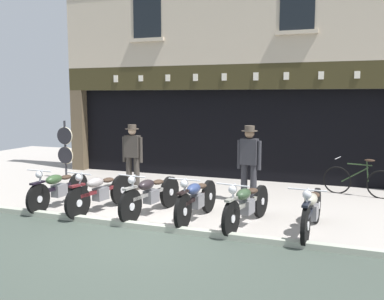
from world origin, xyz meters
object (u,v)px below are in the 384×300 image
object	(u,v)px
motorcycle_center_right	(247,204)
tyre_sign_pole	(65,146)
motorcycle_far_left	(59,188)
shopkeeper_center	(249,160)
salesman_left	(133,154)
motorcycle_right	(312,209)
leaning_bicycle	(359,181)
motorcycle_left	(100,192)
motorcycle_center_left	(151,194)
motorcycle_center	(196,199)
advert_board_far	(326,118)
advert_board_near	(279,120)

from	to	relation	value
motorcycle_center_right	tyre_sign_pole	xyz separation A→B (m)	(-6.06, 2.71, 0.54)
motorcycle_far_left	shopkeeper_center	bearing A→B (deg)	-151.27
salesman_left	shopkeeper_center	world-z (taller)	shopkeeper_center
motorcycle_right	leaning_bicycle	world-z (taller)	motorcycle_right
motorcycle_far_left	motorcycle_left	world-z (taller)	motorcycle_left
shopkeeper_center	motorcycle_center_left	bearing A→B (deg)	51.57
motorcycle_center_right	tyre_sign_pole	size ratio (longest dim) A/B	1.21
motorcycle_far_left	motorcycle_center_right	distance (m)	4.17
motorcycle_left	tyre_sign_pole	distance (m)	4.09
salesman_left	motorcycle_left	bearing A→B (deg)	97.41
motorcycle_center	advert_board_far	distance (m)	5.14
tyre_sign_pole	motorcycle_left	bearing A→B (deg)	-43.37
motorcycle_center_right	shopkeeper_center	xyz separation A→B (m)	(-0.39, 1.83, 0.56)
salesman_left	tyre_sign_pole	xyz separation A→B (m)	(-2.53, 0.58, 0.03)
motorcycle_right	advert_board_far	distance (m)	4.74
advert_board_far	motorcycle_far_left	bearing A→B (deg)	-138.90
tyre_sign_pole	advert_board_near	size ratio (longest dim) A/B	1.55
motorcycle_left	motorcycle_center_left	xyz separation A→B (m)	(1.11, 0.14, 0.00)
motorcycle_center_right	leaning_bicycle	distance (m)	3.94
motorcycle_right	leaning_bicycle	size ratio (longest dim) A/B	1.23
motorcycle_center	advert_board_far	bearing A→B (deg)	-112.60
motorcycle_far_left	motorcycle_center_left	distance (m)	2.17
motorcycle_center	salesman_left	bearing A→B (deg)	-37.24
motorcycle_right	advert_board_far	bearing A→B (deg)	-86.49
leaning_bicycle	motorcycle_center_right	bearing A→B (deg)	162.68
motorcycle_far_left	motorcycle_center	world-z (taller)	motorcycle_center
shopkeeper_center	leaning_bicycle	xyz separation A→B (m)	(2.37, 1.57, -0.61)
motorcycle_center	motorcycle_left	bearing A→B (deg)	5.48
motorcycle_right	salesman_left	bearing A→B (deg)	-21.90
motorcycle_center	tyre_sign_pole	world-z (taller)	tyre_sign_pole
motorcycle_left	shopkeeper_center	xyz separation A→B (m)	(2.73, 1.90, 0.55)
motorcycle_far_left	motorcycle_center	size ratio (longest dim) A/B	0.98
motorcycle_center_left	advert_board_far	xyz separation A→B (m)	(3.09, 4.46, 1.40)
advert_board_near	shopkeeper_center	bearing A→B (deg)	-94.80
motorcycle_far_left	tyre_sign_pole	world-z (taller)	tyre_sign_pole
motorcycle_center	advert_board_near	world-z (taller)	advert_board_near
shopkeeper_center	leaning_bicycle	distance (m)	2.91
salesman_left	motorcycle_far_left	bearing A→B (deg)	70.37
leaning_bicycle	motorcycle_left	bearing A→B (deg)	137.23
advert_board_near	motorcycle_left	bearing A→B (deg)	-122.69
motorcycle_right	motorcycle_left	bearing A→B (deg)	3.46
advert_board_near	motorcycle_center_left	bearing A→B (deg)	-112.43
motorcycle_left	motorcycle_right	xyz separation A→B (m)	(4.28, 0.07, 0.00)
motorcycle_center_right	salesman_left	xyz separation A→B (m)	(-3.53, 2.13, 0.51)
motorcycle_right	shopkeeper_center	xyz separation A→B (m)	(-1.56, 1.83, 0.55)
motorcycle_center	advert_board_far	world-z (taller)	advert_board_far
motorcycle_left	shopkeeper_center	distance (m)	3.37
motorcycle_far_left	motorcycle_center_left	world-z (taller)	motorcycle_center_left
motorcycle_center	tyre_sign_pole	distance (m)	5.74
shopkeeper_center	advert_board_near	size ratio (longest dim) A/B	1.59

